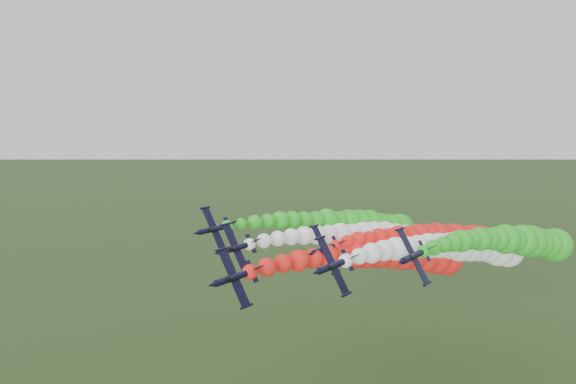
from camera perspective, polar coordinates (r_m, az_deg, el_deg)
name	(u,v)px	position (r m, az deg, el deg)	size (l,w,h in m)	color
jet_lead	(404,256)	(134.22, 11.68, -6.43)	(16.30, 81.82, 18.65)	black
jet_inner_left	(388,237)	(149.82, 10.15, -4.56)	(16.50, 82.02, 18.85)	black
jet_inner_right	(471,248)	(138.14, 18.09, -5.47)	(16.07, 81.58, 18.42)	black
jet_outer_left	(363,224)	(158.84, 7.59, -3.26)	(16.28, 81.79, 18.62)	black
jet_outer_right	(526,242)	(146.49, 23.00, -4.69)	(16.32, 81.84, 18.67)	black
jet_trail	(452,239)	(158.66, 16.28, -4.57)	(16.48, 82.00, 18.83)	black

